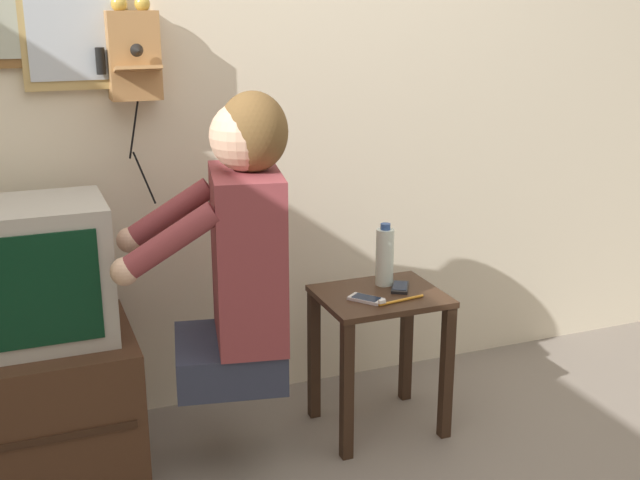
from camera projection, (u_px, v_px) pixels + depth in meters
The scene contains 10 objects.
wall_back at pixel (217, 84), 2.98m from camera, with size 6.80×0.05×2.55m.
side_table at pixel (379, 329), 2.98m from camera, with size 0.45×0.37×0.54m.
person at pixel (240, 246), 2.63m from camera, with size 0.62×0.49×0.97m.
tv_stand at pixel (31, 409), 2.71m from camera, with size 0.70×0.55×0.50m.
television at pixel (22, 274), 2.58m from camera, with size 0.55×0.38×0.46m.
wall_phone_antique at pixel (133, 54), 2.76m from camera, with size 0.21×0.19×0.72m.
cell_phone_held at pixel (366, 299), 2.86m from camera, with size 0.12×0.13×0.01m.
cell_phone_spare at pixel (400, 287), 2.98m from camera, with size 0.11×0.14×0.01m.
water_bottle at pixel (385, 256), 3.00m from camera, with size 0.07×0.07×0.24m.
toothbrush at pixel (398, 300), 2.85m from camera, with size 0.19×0.04×0.02m.
Camera 1 is at (-0.75, -1.85, 1.58)m, focal length 45.00 mm.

